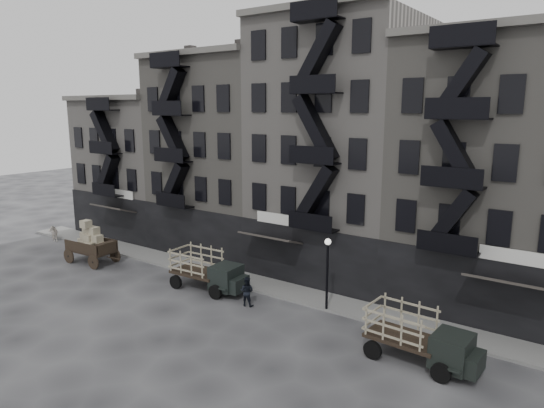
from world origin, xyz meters
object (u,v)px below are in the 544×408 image
Objects in this scene: stake_truck_west at (207,267)px; pedestrian_mid at (247,291)px; pedestrian_west at (98,245)px; wagon at (90,238)px; stake_truck_east at (419,333)px; horse at (53,232)px.

pedestrian_mid is (3.66, -0.57, -0.60)m from stake_truck_west.
stake_truck_west is 12.27m from pedestrian_west.
wagon is 0.77× the size of stake_truck_east.
stake_truck_east is at bearing -73.13° from horse.
stake_truck_west is at bearing -21.04° from pedestrian_mid.
stake_truck_west is 1.02× the size of stake_truck_east.
stake_truck_east is (32.94, -1.93, 0.71)m from horse.
wagon is 24.87m from stake_truck_east.
pedestrian_west is (-12.24, 0.56, -0.69)m from stake_truck_west.
pedestrian_west is at bearing 179.51° from stake_truck_east.
stake_truck_west reaches higher than pedestrian_west.
wagon reaches higher than stake_truck_west.
wagon is at bearing -105.35° from pedestrian_west.
pedestrian_mid is at bearing 179.92° from stake_truck_east.
horse is at bearing -15.57° from pedestrian_mid.
stake_truck_west reaches higher than pedestrian_mid.
pedestrian_west is (-26.24, 1.74, -0.66)m from stake_truck_east.
pedestrian_mid is at bearing -61.39° from pedestrian_west.
horse is 0.44× the size of wagon.
stake_truck_east is 2.95× the size of pedestrian_mid.
pedestrian_mid reaches higher than horse.
wagon is at bearing -10.68° from pedestrian_mid.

